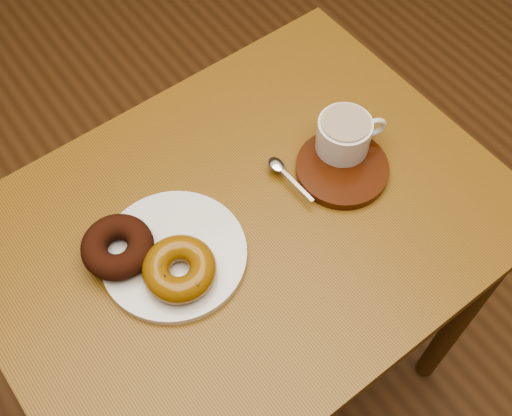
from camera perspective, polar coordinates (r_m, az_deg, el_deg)
ground at (r=1.73m, az=0.76°, el=-5.90°), size 6.00×6.00×0.00m
cafe_table at (r=1.06m, az=-0.88°, el=-4.43°), size 0.79×0.60×0.73m
donut_plate at (r=0.93m, az=-7.31°, el=-4.13°), size 0.27×0.27×0.01m
donut_cinnamon at (r=0.92m, az=-12.21°, el=-3.39°), size 0.13×0.13×0.04m
donut_caramel at (r=0.89m, az=-6.83°, el=-5.40°), size 0.14×0.14×0.04m
saucer at (r=1.01m, az=7.66°, el=3.48°), size 0.19×0.19×0.02m
coffee_cup at (r=1.00m, az=7.90°, el=6.52°), size 0.11×0.08×0.06m
teaspoon at (r=0.99m, az=2.18°, el=3.54°), size 0.02×0.10×0.01m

